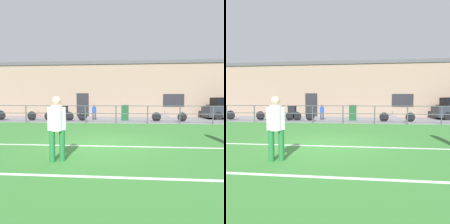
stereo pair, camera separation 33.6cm
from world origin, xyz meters
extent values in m
cube|color=#387A33|center=(0.00, 0.00, -0.02)|extent=(60.00, 44.00, 0.04)
cube|color=white|center=(0.00, -0.32, 0.00)|extent=(36.00, 0.11, 0.00)
cube|color=white|center=(0.00, -2.93, 0.00)|extent=(36.00, 0.11, 0.00)
cube|color=slate|center=(0.00, 8.50, 0.01)|extent=(48.00, 5.00, 0.02)
cylinder|color=#474C51|center=(-8.00, 6.00, 0.57)|extent=(0.07, 0.07, 1.15)
cylinder|color=#474C51|center=(-6.00, 6.00, 0.57)|extent=(0.07, 0.07, 1.15)
cylinder|color=#474C51|center=(-4.00, 6.00, 0.57)|extent=(0.07, 0.07, 1.15)
cylinder|color=#474C51|center=(-2.00, 6.00, 0.57)|extent=(0.07, 0.07, 1.15)
cylinder|color=#474C51|center=(0.00, 6.00, 0.57)|extent=(0.07, 0.07, 1.15)
cylinder|color=#474C51|center=(2.00, 6.00, 0.57)|extent=(0.07, 0.07, 1.15)
cylinder|color=#474C51|center=(4.00, 6.00, 0.57)|extent=(0.07, 0.07, 1.15)
cylinder|color=#474C51|center=(6.00, 6.00, 0.57)|extent=(0.07, 0.07, 1.15)
cube|color=#474C51|center=(0.00, 6.00, 1.13)|extent=(36.00, 0.04, 0.04)
cube|color=#474C51|center=(0.00, 6.00, 0.63)|extent=(36.00, 0.04, 0.04)
cube|color=gray|center=(0.00, 12.20, 2.32)|extent=(28.00, 2.40, 4.65)
cube|color=#232328|center=(-3.32, 10.98, 1.05)|extent=(1.10, 0.04, 2.10)
cube|color=#232328|center=(4.69, 10.98, 1.47)|extent=(1.80, 0.04, 1.10)
cube|color=#4C4C51|center=(0.00, 12.20, 4.80)|extent=(28.00, 2.56, 0.30)
cylinder|color=#237038|center=(-1.07, -2.05, 0.38)|extent=(0.14, 0.14, 0.76)
cylinder|color=#237038|center=(-0.85, -1.96, 0.38)|extent=(0.14, 0.14, 0.76)
cylinder|color=white|center=(-0.96, -2.01, 1.07)|extent=(0.28, 0.28, 0.63)
sphere|color=beige|center=(-0.96, -2.01, 1.49)|extent=(0.21, 0.21, 0.21)
cylinder|color=white|center=(-1.12, -2.07, 1.06)|extent=(0.10, 0.10, 0.56)
cylinder|color=white|center=(-0.80, -1.94, 1.06)|extent=(0.10, 0.10, 0.56)
cylinder|color=#232D4C|center=(-1.69, 8.05, 0.29)|extent=(0.10, 0.10, 0.54)
cylinder|color=#232D4C|center=(-1.84, 8.00, 0.29)|extent=(0.10, 0.10, 0.54)
cylinder|color=blue|center=(-1.76, 8.02, 0.78)|extent=(0.20, 0.20, 0.44)
sphere|color=brown|center=(-1.76, 8.02, 1.08)|extent=(0.15, 0.15, 0.15)
cylinder|color=blue|center=(-1.65, 8.06, 0.77)|extent=(0.07, 0.07, 0.40)
cylinder|color=blue|center=(-1.88, 7.99, 0.77)|extent=(0.07, 0.07, 0.40)
cylinder|color=black|center=(7.48, 8.74, 0.32)|extent=(0.60, 0.18, 0.60)
cylinder|color=black|center=(7.48, 10.41, 0.32)|extent=(0.60, 0.18, 0.60)
cylinder|color=black|center=(-6.20, 7.20, 0.35)|extent=(0.66, 0.04, 0.66)
cylinder|color=black|center=(-4.71, 7.20, 0.35)|extent=(0.66, 0.04, 0.66)
cube|color=maroon|center=(-5.46, 7.20, 0.57)|extent=(1.16, 0.04, 0.04)
cube|color=maroon|center=(-5.83, 7.20, 0.46)|extent=(0.73, 0.03, 0.24)
cylinder|color=maroon|center=(-5.72, 7.20, 0.67)|extent=(0.03, 0.03, 0.20)
cylinder|color=maroon|center=(-4.71, 7.20, 0.64)|extent=(0.03, 0.03, 0.28)
cylinder|color=black|center=(-3.96, 7.20, 0.34)|extent=(0.64, 0.04, 0.64)
cylinder|color=black|center=(-2.46, 7.20, 0.34)|extent=(0.64, 0.04, 0.64)
cube|color=#4C5156|center=(-3.21, 7.20, 0.55)|extent=(1.16, 0.04, 0.04)
cube|color=#4C5156|center=(-3.58, 7.20, 0.45)|extent=(0.73, 0.03, 0.23)
cylinder|color=#4C5156|center=(-3.47, 7.20, 0.65)|extent=(0.03, 0.03, 0.20)
cylinder|color=#4C5156|center=(-2.46, 7.20, 0.62)|extent=(0.03, 0.03, 0.28)
cylinder|color=black|center=(-4.94, 7.20, 0.33)|extent=(0.63, 0.04, 0.63)
cylinder|color=black|center=(-3.42, 7.20, 0.33)|extent=(0.63, 0.04, 0.63)
cube|color=#234C99|center=(-4.18, 7.20, 0.54)|extent=(1.19, 0.04, 0.04)
cube|color=#234C99|center=(-4.56, 7.20, 0.44)|extent=(0.74, 0.03, 0.23)
cylinder|color=#234C99|center=(-4.45, 7.20, 0.64)|extent=(0.03, 0.03, 0.20)
cylinder|color=#234C99|center=(-3.42, 7.20, 0.61)|extent=(0.03, 0.03, 0.28)
cylinder|color=black|center=(-8.56, 7.20, 0.37)|extent=(0.70, 0.04, 0.70)
cylinder|color=#234C99|center=(-8.56, 7.20, 0.67)|extent=(0.03, 0.03, 0.28)
cylinder|color=black|center=(2.72, 7.20, 0.34)|extent=(0.63, 0.04, 0.63)
cylinder|color=black|center=(4.46, 7.20, 0.34)|extent=(0.63, 0.04, 0.63)
cube|color=#234C99|center=(3.59, 7.20, 0.54)|extent=(1.35, 0.04, 0.04)
cube|color=#234C99|center=(3.16, 7.20, 0.44)|extent=(0.85, 0.03, 0.23)
cylinder|color=#234C99|center=(3.29, 7.20, 0.64)|extent=(0.03, 0.03, 0.20)
cylinder|color=#234C99|center=(4.46, 7.20, 0.61)|extent=(0.03, 0.03, 0.28)
cube|color=#194C28|center=(0.55, 7.83, 0.54)|extent=(0.52, 0.44, 1.03)
cube|color=#143D20|center=(0.55, 7.83, 1.09)|extent=(0.55, 0.47, 0.08)
cube|color=black|center=(-4.35, 8.79, 0.49)|extent=(0.56, 0.47, 0.94)
cube|color=black|center=(-4.35, 8.79, 1.00)|extent=(0.59, 0.50, 0.08)
camera|label=1|loc=(0.78, -6.74, 1.52)|focal=32.08mm
camera|label=2|loc=(1.12, -6.70, 1.52)|focal=32.08mm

